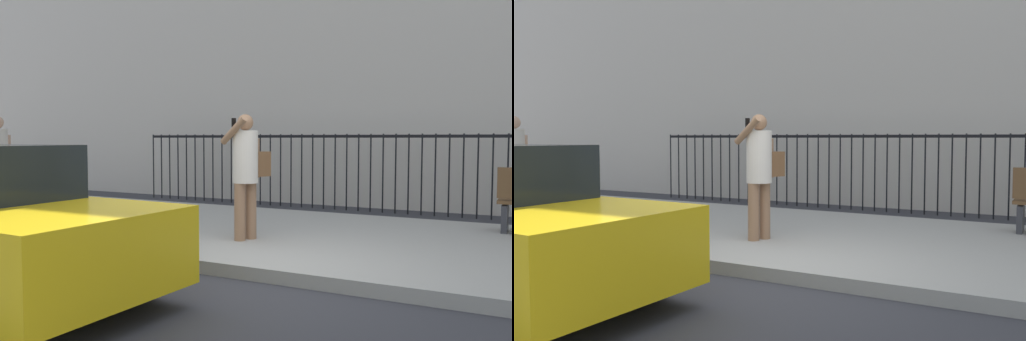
# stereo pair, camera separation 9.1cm
# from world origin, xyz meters

# --- Properties ---
(ground_plane) EXTENTS (60.00, 60.00, 0.00)m
(ground_plane) POSITION_xyz_m (0.00, 0.00, 0.00)
(ground_plane) COLOR #333338
(sidewalk) EXTENTS (28.00, 4.40, 0.15)m
(sidewalk) POSITION_xyz_m (0.00, 2.20, 0.07)
(sidewalk) COLOR #9E9B93
(sidewalk) RESTS_ON ground
(iron_fence) EXTENTS (12.03, 0.04, 1.60)m
(iron_fence) POSITION_xyz_m (0.00, 5.90, 1.02)
(iron_fence) COLOR black
(iron_fence) RESTS_ON ground
(pedestrian_on_phone) EXTENTS (0.53, 0.72, 1.68)m
(pedestrian_on_phone) POSITION_xyz_m (-0.74, 1.37, 1.13)
(pedestrian_on_phone) COLOR #936B4C
(pedestrian_on_phone) RESTS_ON sidewalk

